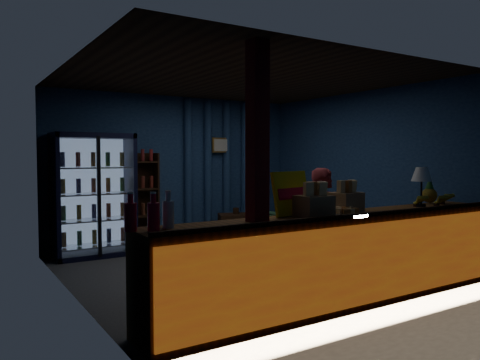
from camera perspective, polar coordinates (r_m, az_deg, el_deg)
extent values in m
plane|color=#515154|center=(6.62, 0.35, -10.62)|extent=(4.60, 4.60, 0.00)
plane|color=navy|center=(8.38, -7.75, 1.21)|extent=(4.60, 0.00, 4.60)
plane|color=navy|center=(4.73, 14.79, -0.23)|extent=(4.60, 0.00, 4.60)
plane|color=navy|center=(5.55, -20.11, 0.15)|extent=(0.00, 4.40, 4.40)
plane|color=navy|center=(7.91, 14.56, 1.03)|extent=(0.00, 4.40, 4.40)
plane|color=#472D19|center=(6.51, 0.35, 12.20)|extent=(4.60, 4.60, 0.00)
cube|color=brown|center=(5.05, 12.15, -9.45)|extent=(4.40, 0.55, 0.95)
cube|color=red|center=(4.85, 14.57, -10.00)|extent=(4.35, 0.02, 0.81)
cube|color=#31210F|center=(4.78, 14.47, -4.16)|extent=(4.40, 0.04, 0.04)
cube|color=maroon|center=(4.27, 2.13, -0.47)|extent=(0.16, 0.16, 2.60)
cube|color=black|center=(7.81, -17.91, -1.61)|extent=(1.20, 0.06, 1.90)
cube|color=black|center=(7.42, -21.67, -1.91)|extent=(0.06, 0.60, 1.90)
cube|color=black|center=(7.71, -13.31, -1.61)|extent=(0.06, 0.60, 1.90)
cube|color=black|center=(7.53, -17.52, 5.16)|extent=(1.20, 0.60, 0.08)
cube|color=black|center=(7.67, -17.30, -8.55)|extent=(1.20, 0.60, 0.08)
cube|color=#99B2D8|center=(7.76, -17.82, -1.64)|extent=(1.08, 0.02, 1.74)
cube|color=white|center=(7.28, -16.85, -1.92)|extent=(1.12, 0.02, 1.78)
cube|color=black|center=(7.26, -16.81, -1.94)|extent=(0.05, 0.05, 1.80)
cube|color=silver|center=(7.65, -17.32, -7.59)|extent=(1.08, 0.48, 0.02)
cylinder|color=#B6611A|center=(7.53, -20.67, -6.82)|extent=(0.07, 0.07, 0.22)
cylinder|color=#1B6E22|center=(7.57, -18.99, -6.73)|extent=(0.07, 0.07, 0.22)
cylinder|color=#B1891B|center=(7.63, -17.33, -6.63)|extent=(0.07, 0.07, 0.22)
cylinder|color=navy|center=(7.68, -15.70, -6.54)|extent=(0.07, 0.07, 0.22)
cylinder|color=#9B371C|center=(7.75, -14.09, -6.43)|extent=(0.07, 0.07, 0.22)
cube|color=silver|center=(7.59, -17.36, -4.62)|extent=(1.08, 0.48, 0.02)
cylinder|color=#1B6E22|center=(7.47, -20.73, -3.79)|extent=(0.07, 0.07, 0.22)
cylinder|color=#B1891B|center=(7.52, -19.04, -3.72)|extent=(0.07, 0.07, 0.22)
cylinder|color=navy|center=(7.57, -17.38, -3.65)|extent=(0.07, 0.07, 0.22)
cylinder|color=#9B371C|center=(7.63, -15.74, -3.57)|extent=(0.07, 0.07, 0.22)
cylinder|color=#B6611A|center=(7.70, -14.13, -3.49)|extent=(0.07, 0.07, 0.22)
cube|color=silver|center=(7.54, -17.41, -1.61)|extent=(1.08, 0.48, 0.02)
cylinder|color=#B1891B|center=(7.43, -20.78, -0.73)|extent=(0.07, 0.07, 0.22)
cylinder|color=navy|center=(7.48, -19.09, -0.68)|extent=(0.07, 0.07, 0.22)
cylinder|color=#9B371C|center=(7.54, -17.43, -0.62)|extent=(0.07, 0.07, 0.22)
cylinder|color=#B6611A|center=(7.60, -15.79, -0.57)|extent=(0.07, 0.07, 0.22)
cylinder|color=#1B6E22|center=(7.66, -14.17, -0.52)|extent=(0.07, 0.07, 0.22)
cube|color=silver|center=(7.52, -17.46, 1.43)|extent=(1.08, 0.48, 0.02)
cylinder|color=navy|center=(7.42, -20.84, 2.35)|extent=(0.07, 0.07, 0.22)
cylinder|color=#9B371C|center=(7.47, -19.15, 2.39)|extent=(0.07, 0.07, 0.22)
cylinder|color=#B6611A|center=(7.52, -17.48, 2.42)|extent=(0.07, 0.07, 0.22)
cylinder|color=#1B6E22|center=(7.58, -15.83, 2.45)|extent=(0.07, 0.07, 0.22)
cylinder|color=#B1891B|center=(7.65, -14.21, 2.47)|extent=(0.07, 0.07, 0.22)
cube|color=#31210F|center=(8.10, -12.10, -2.44)|extent=(0.50, 0.02, 1.60)
cube|color=#31210F|center=(7.90, -13.38, -2.59)|extent=(0.03, 0.28, 1.60)
cube|color=#31210F|center=(8.06, -10.21, -2.45)|extent=(0.03, 0.28, 1.60)
cube|color=#31210F|center=(8.07, -11.73, -7.47)|extent=(0.46, 0.26, 0.02)
cube|color=#31210F|center=(8.00, -11.76, -4.30)|extent=(0.46, 0.26, 0.02)
cube|color=#31210F|center=(7.96, -11.80, -1.09)|extent=(0.46, 0.26, 0.02)
cube|color=#31210F|center=(7.94, -11.83, 2.16)|extent=(0.46, 0.26, 0.02)
cylinder|color=navy|center=(8.41, -6.34, 1.22)|extent=(0.14, 0.14, 2.50)
cylinder|color=navy|center=(8.59, -3.93, 1.27)|extent=(0.14, 0.14, 2.50)
cylinder|color=navy|center=(8.78, -1.63, 1.31)|extent=(0.14, 0.14, 2.50)
cylinder|color=navy|center=(8.99, 0.57, 1.35)|extent=(0.14, 0.14, 2.50)
cylinder|color=navy|center=(9.21, 2.66, 1.39)|extent=(0.14, 0.14, 2.50)
cube|color=gold|center=(8.67, -2.36, 4.27)|extent=(0.36, 0.03, 0.28)
cube|color=silver|center=(8.65, -2.29, 4.27)|extent=(0.30, 0.01, 0.22)
imported|color=maroon|center=(5.66, 10.27, -5.70)|extent=(0.59, 0.47, 1.41)
imported|color=#5AB473|center=(8.75, 6.05, -5.45)|extent=(0.69, 0.71, 0.55)
cube|color=#31210F|center=(8.25, -0.51, -6.00)|extent=(0.70, 0.61, 0.53)
cylinder|color=#31210F|center=(8.21, -0.51, -3.79)|extent=(0.11, 0.11, 0.11)
cube|color=yellow|center=(4.79, 6.25, -1.61)|extent=(0.57, 0.26, 0.45)
cube|color=red|center=(4.78, 6.40, -1.63)|extent=(0.46, 0.16, 0.11)
cylinder|color=red|center=(3.86, -13.20, -4.43)|extent=(0.10, 0.10, 0.23)
cylinder|color=red|center=(3.85, -13.23, -2.10)|extent=(0.04, 0.04, 0.09)
cylinder|color=white|center=(3.84, -13.23, -1.55)|extent=(0.05, 0.05, 0.02)
cylinder|color=red|center=(3.84, -10.51, -4.44)|extent=(0.10, 0.10, 0.23)
cylinder|color=red|center=(3.83, -10.53, -2.10)|extent=(0.04, 0.04, 0.09)
cylinder|color=white|center=(3.82, -10.53, -1.54)|extent=(0.05, 0.05, 0.02)
cylinder|color=silver|center=(3.98, -8.74, -4.17)|extent=(0.10, 0.10, 0.23)
cylinder|color=silver|center=(3.96, -8.76, -1.91)|extent=(0.04, 0.04, 0.09)
cylinder|color=white|center=(3.96, -8.77, -1.37)|extent=(0.05, 0.05, 0.02)
cube|color=#9E6D4C|center=(4.68, 8.99, -3.19)|extent=(0.33, 0.28, 0.21)
cube|color=gold|center=(4.61, 8.23, -1.10)|extent=(0.09, 0.06, 0.14)
cube|color=#BF5723|center=(4.67, 9.01, -1.06)|extent=(0.09, 0.06, 0.14)
cube|color=gold|center=(4.72, 9.77, -1.02)|extent=(0.09, 0.06, 0.14)
cube|color=#9E6D4C|center=(5.22, 12.77, -2.62)|extent=(0.35, 0.30, 0.21)
cube|color=gold|center=(5.14, 12.23, -0.79)|extent=(0.09, 0.07, 0.13)
cube|color=#BF5723|center=(5.20, 12.80, -0.75)|extent=(0.09, 0.07, 0.13)
cube|color=gold|center=(5.27, 13.35, -0.71)|extent=(0.09, 0.07, 0.13)
cylinder|color=silver|center=(4.89, 12.72, -4.07)|extent=(0.47, 0.47, 0.03)
cube|color=gold|center=(4.95, 13.48, -3.54)|extent=(0.10, 0.07, 0.05)
cube|color=#BF5723|center=(4.98, 12.73, -3.49)|extent=(0.12, 0.12, 0.05)
cube|color=gold|center=(4.95, 11.96, -3.52)|extent=(0.07, 0.10, 0.05)
cube|color=#BF5723|center=(4.89, 11.63, -3.60)|extent=(0.12, 0.12, 0.05)
cube|color=gold|center=(4.82, 11.94, -3.70)|extent=(0.10, 0.07, 0.05)
cube|color=#BF5723|center=(4.79, 12.72, -3.74)|extent=(0.12, 0.12, 0.05)
cube|color=gold|center=(4.82, 13.50, -3.71)|extent=(0.07, 0.10, 0.05)
cube|color=#BF5723|center=(4.89, 13.81, -3.63)|extent=(0.12, 0.12, 0.05)
cylinder|color=black|center=(5.94, 21.20, -2.90)|extent=(0.11, 0.11, 0.04)
cylinder|color=black|center=(5.92, 21.23, -1.30)|extent=(0.02, 0.02, 0.33)
cone|color=white|center=(5.91, 21.27, 0.66)|extent=(0.24, 0.24, 0.17)
sphere|color=olive|center=(6.39, 22.08, -1.74)|extent=(0.19, 0.19, 0.19)
cone|color=#236221|center=(6.38, 22.11, -0.32)|extent=(0.11, 0.11, 0.15)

